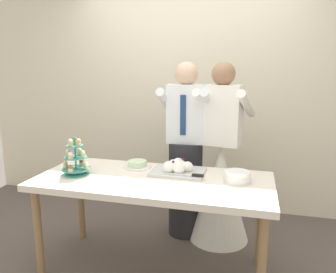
{
  "coord_description": "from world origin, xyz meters",
  "views": [
    {
      "loc": [
        0.72,
        -2.28,
        1.59
      ],
      "look_at": [
        0.08,
        0.15,
        1.07
      ],
      "focal_mm": 34.98,
      "sensor_mm": 36.0,
      "label": 1
    }
  ],
  "objects_px": {
    "dessert_table": "(153,187)",
    "main_cake_tray": "(178,168)",
    "cupcake_stand": "(76,160)",
    "plate_stack": "(237,177)",
    "person_groom": "(186,160)",
    "round_cake": "(137,164)",
    "person_bride": "(220,180)"
  },
  "relations": [
    {
      "from": "plate_stack",
      "to": "round_cake",
      "type": "distance_m",
      "value": 0.86
    },
    {
      "from": "cupcake_stand",
      "to": "plate_stack",
      "type": "relative_size",
      "value": 1.51
    },
    {
      "from": "dessert_table",
      "to": "person_bride",
      "type": "relative_size",
      "value": 1.08
    },
    {
      "from": "plate_stack",
      "to": "cupcake_stand",
      "type": "bearing_deg",
      "value": -172.96
    },
    {
      "from": "cupcake_stand",
      "to": "plate_stack",
      "type": "distance_m",
      "value": 1.25
    },
    {
      "from": "plate_stack",
      "to": "person_groom",
      "type": "xyz_separation_m",
      "value": [
        -0.51,
        0.58,
        -0.07
      ]
    },
    {
      "from": "cupcake_stand",
      "to": "round_cake",
      "type": "height_order",
      "value": "cupcake_stand"
    },
    {
      "from": "cupcake_stand",
      "to": "person_bride",
      "type": "height_order",
      "value": "person_bride"
    },
    {
      "from": "round_cake",
      "to": "person_bride",
      "type": "bearing_deg",
      "value": 31.44
    },
    {
      "from": "cupcake_stand",
      "to": "dessert_table",
      "type": "bearing_deg",
      "value": 6.24
    },
    {
      "from": "plate_stack",
      "to": "main_cake_tray",
      "type": "bearing_deg",
      "value": 170.75
    },
    {
      "from": "cupcake_stand",
      "to": "plate_stack",
      "type": "height_order",
      "value": "cupcake_stand"
    },
    {
      "from": "dessert_table",
      "to": "cupcake_stand",
      "type": "bearing_deg",
      "value": -173.76
    },
    {
      "from": "dessert_table",
      "to": "round_cake",
      "type": "relative_size",
      "value": 7.5
    },
    {
      "from": "plate_stack",
      "to": "round_cake",
      "type": "height_order",
      "value": "plate_stack"
    },
    {
      "from": "dessert_table",
      "to": "person_groom",
      "type": "relative_size",
      "value": 1.08
    },
    {
      "from": "cupcake_stand",
      "to": "plate_stack",
      "type": "bearing_deg",
      "value": 7.04
    },
    {
      "from": "main_cake_tray",
      "to": "round_cake",
      "type": "relative_size",
      "value": 1.81
    },
    {
      "from": "cupcake_stand",
      "to": "person_groom",
      "type": "height_order",
      "value": "person_groom"
    },
    {
      "from": "round_cake",
      "to": "person_bride",
      "type": "height_order",
      "value": "person_bride"
    },
    {
      "from": "person_bride",
      "to": "main_cake_tray",
      "type": "bearing_deg",
      "value": -121.18
    },
    {
      "from": "dessert_table",
      "to": "plate_stack",
      "type": "xyz_separation_m",
      "value": [
        0.63,
        0.09,
        0.11
      ]
    },
    {
      "from": "dessert_table",
      "to": "main_cake_tray",
      "type": "relative_size",
      "value": 4.14
    },
    {
      "from": "cupcake_stand",
      "to": "person_bride",
      "type": "distance_m",
      "value": 1.32
    },
    {
      "from": "main_cake_tray",
      "to": "person_bride",
      "type": "xyz_separation_m",
      "value": [
        0.29,
        0.48,
        -0.23
      ]
    },
    {
      "from": "main_cake_tray",
      "to": "person_groom",
      "type": "distance_m",
      "value": 0.51
    },
    {
      "from": "main_cake_tray",
      "to": "person_bride",
      "type": "relative_size",
      "value": 0.26
    },
    {
      "from": "plate_stack",
      "to": "person_groom",
      "type": "height_order",
      "value": "person_groom"
    },
    {
      "from": "cupcake_stand",
      "to": "round_cake",
      "type": "relative_size",
      "value": 1.27
    },
    {
      "from": "round_cake",
      "to": "main_cake_tray",
      "type": "bearing_deg",
      "value": -11.68
    },
    {
      "from": "main_cake_tray",
      "to": "person_groom",
      "type": "bearing_deg",
      "value": 94.69
    },
    {
      "from": "round_cake",
      "to": "person_bride",
      "type": "distance_m",
      "value": 0.81
    }
  ]
}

